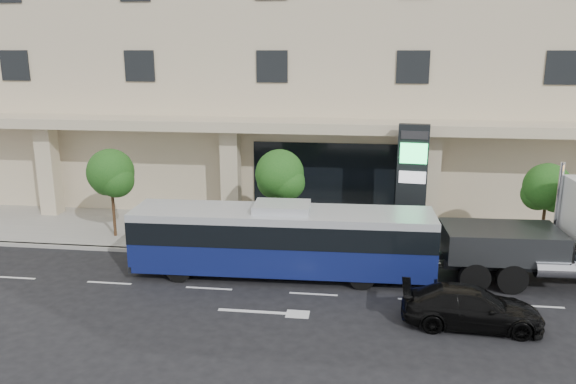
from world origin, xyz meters
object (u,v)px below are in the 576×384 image
(tow_truck, at_px, (573,238))
(city_bus, at_px, (282,239))
(signage_pylon, at_px, (411,183))
(black_sedan, at_px, (471,307))

(tow_truck, bearing_deg, city_bus, -179.16)
(signage_pylon, bearing_deg, city_bus, -134.12)
(city_bus, distance_m, signage_pylon, 7.12)
(tow_truck, xyz_separation_m, signage_pylon, (-5.79, 3.90, 1.05))
(city_bus, relative_size, black_sedan, 2.65)
(black_sedan, bearing_deg, city_bus, 65.51)
(tow_truck, height_order, black_sedan, tow_truck)
(black_sedan, distance_m, signage_pylon, 8.34)
(city_bus, height_order, signage_pylon, signage_pylon)
(black_sedan, bearing_deg, tow_truck, -45.23)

